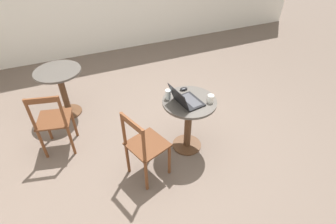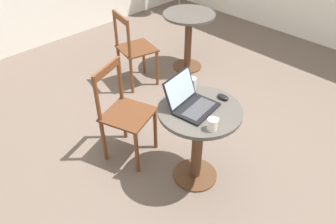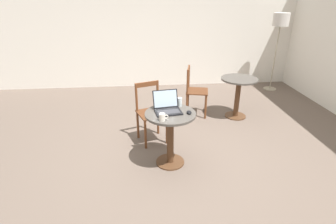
{
  "view_description": "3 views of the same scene",
  "coord_description": "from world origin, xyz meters",
  "px_view_note": "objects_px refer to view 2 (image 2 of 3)",
  "views": [
    {
      "loc": [
        -2.3,
        1.07,
        2.55
      ],
      "look_at": [
        -0.09,
        0.12,
        0.64
      ],
      "focal_mm": 28.0,
      "sensor_mm": 36.0,
      "label": 1
    },
    {
      "loc": [
        -1.66,
        -1.38,
        2.23
      ],
      "look_at": [
        -0.14,
        0.16,
        0.56
      ],
      "focal_mm": 35.0,
      "sensor_mm": 36.0,
      "label": 2
    },
    {
      "loc": [
        -0.41,
        -3.12,
        2.1
      ],
      "look_at": [
        -0.11,
        0.12,
        0.64
      ],
      "focal_mm": 28.0,
      "sensor_mm": 36.0,
      "label": 3
    }
  ],
  "objects_px": {
    "mouse": "(223,97)",
    "mug": "(213,124)",
    "drinking_glass": "(192,84)",
    "laptop": "(191,102)",
    "chair_near_back": "(124,114)",
    "cafe_table_near": "(198,130)",
    "chair_mid_left": "(134,50)",
    "cafe_table_mid": "(189,30)"
  },
  "relations": [
    {
      "from": "mouse",
      "to": "mug",
      "type": "bearing_deg",
      "value": -153.07
    },
    {
      "from": "drinking_glass",
      "to": "laptop",
      "type": "bearing_deg",
      "value": -139.36
    },
    {
      "from": "mug",
      "to": "chair_near_back",
      "type": "bearing_deg",
      "value": 97.68
    },
    {
      "from": "cafe_table_near",
      "to": "laptop",
      "type": "relative_size",
      "value": 2.02
    },
    {
      "from": "cafe_table_near",
      "to": "laptop",
      "type": "bearing_deg",
      "value": 116.91
    },
    {
      "from": "laptop",
      "to": "mouse",
      "type": "relative_size",
      "value": 3.69
    },
    {
      "from": "chair_near_back",
      "to": "mouse",
      "type": "bearing_deg",
      "value": -56.27
    },
    {
      "from": "cafe_table_near",
      "to": "laptop",
      "type": "height_order",
      "value": "laptop"
    },
    {
      "from": "mouse",
      "to": "chair_mid_left",
      "type": "bearing_deg",
      "value": 76.35
    },
    {
      "from": "cafe_table_near",
      "to": "mouse",
      "type": "xyz_separation_m",
      "value": [
        0.23,
        -0.04,
        0.23
      ]
    },
    {
      "from": "cafe_table_near",
      "to": "cafe_table_mid",
      "type": "height_order",
      "value": "same"
    },
    {
      "from": "cafe_table_near",
      "to": "chair_mid_left",
      "type": "xyz_separation_m",
      "value": [
        0.61,
        1.54,
        -0.07
      ]
    },
    {
      "from": "cafe_table_mid",
      "to": "cafe_table_near",
      "type": "bearing_deg",
      "value": -135.14
    },
    {
      "from": "chair_mid_left",
      "to": "drinking_glass",
      "type": "bearing_deg",
      "value": -109.52
    },
    {
      "from": "chair_near_back",
      "to": "chair_mid_left",
      "type": "xyz_separation_m",
      "value": [
        0.85,
        0.88,
        0.0
      ]
    },
    {
      "from": "drinking_glass",
      "to": "chair_near_back",
      "type": "bearing_deg",
      "value": 130.27
    },
    {
      "from": "mug",
      "to": "chair_mid_left",
      "type": "bearing_deg",
      "value": 67.42
    },
    {
      "from": "mug",
      "to": "drinking_glass",
      "type": "distance_m",
      "value": 0.5
    },
    {
      "from": "laptop",
      "to": "mouse",
      "type": "height_order",
      "value": "laptop"
    },
    {
      "from": "cafe_table_mid",
      "to": "drinking_glass",
      "type": "distance_m",
      "value": 1.7
    },
    {
      "from": "cafe_table_near",
      "to": "mouse",
      "type": "relative_size",
      "value": 7.44
    },
    {
      "from": "cafe_table_mid",
      "to": "mug",
      "type": "xyz_separation_m",
      "value": [
        -1.49,
        -1.58,
        0.26
      ]
    },
    {
      "from": "cafe_table_near",
      "to": "chair_near_back",
      "type": "relative_size",
      "value": 0.82
    },
    {
      "from": "laptop",
      "to": "chair_near_back",
      "type": "bearing_deg",
      "value": 108.61
    },
    {
      "from": "laptop",
      "to": "mug",
      "type": "height_order",
      "value": "laptop"
    },
    {
      "from": "laptop",
      "to": "drinking_glass",
      "type": "distance_m",
      "value": 0.23
    },
    {
      "from": "chair_near_back",
      "to": "mug",
      "type": "height_order",
      "value": "chair_near_back"
    },
    {
      "from": "cafe_table_near",
      "to": "cafe_table_mid",
      "type": "relative_size",
      "value": 1.0
    },
    {
      "from": "chair_mid_left",
      "to": "cafe_table_mid",
      "type": "bearing_deg",
      "value": -13.1
    },
    {
      "from": "mouse",
      "to": "cafe_table_mid",
      "type": "bearing_deg",
      "value": 50.85
    },
    {
      "from": "chair_near_back",
      "to": "mug",
      "type": "xyz_separation_m",
      "value": [
        0.12,
        -0.87,
        0.33
      ]
    },
    {
      "from": "chair_near_back",
      "to": "chair_mid_left",
      "type": "height_order",
      "value": "same"
    },
    {
      "from": "cafe_table_mid",
      "to": "drinking_glass",
      "type": "bearing_deg",
      "value": -136.86
    },
    {
      "from": "cafe_table_near",
      "to": "mouse",
      "type": "distance_m",
      "value": 0.33
    },
    {
      "from": "cafe_table_near",
      "to": "cafe_table_mid",
      "type": "bearing_deg",
      "value": 44.86
    },
    {
      "from": "chair_near_back",
      "to": "drinking_glass",
      "type": "distance_m",
      "value": 0.67
    },
    {
      "from": "chair_near_back",
      "to": "drinking_glass",
      "type": "relative_size",
      "value": 7.97
    },
    {
      "from": "cafe_table_mid",
      "to": "laptop",
      "type": "height_order",
      "value": "laptop"
    },
    {
      "from": "chair_near_back",
      "to": "laptop",
      "type": "height_order",
      "value": "laptop"
    },
    {
      "from": "chair_near_back",
      "to": "mouse",
      "type": "xyz_separation_m",
      "value": [
        0.46,
        -0.69,
        0.3
      ]
    },
    {
      "from": "cafe_table_mid",
      "to": "laptop",
      "type": "distance_m",
      "value": 1.93
    },
    {
      "from": "cafe_table_near",
      "to": "drinking_glass",
      "type": "xyz_separation_m",
      "value": [
        0.14,
        0.21,
        0.27
      ]
    }
  ]
}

